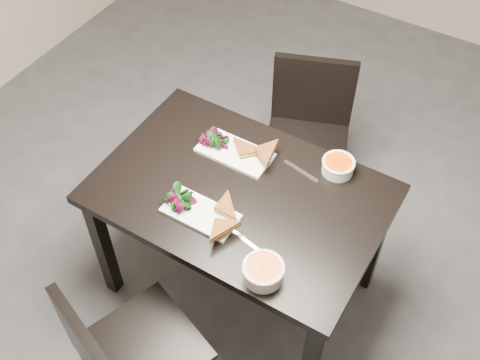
{
  "coord_description": "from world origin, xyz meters",
  "views": [
    {
      "loc": [
        0.5,
        -1.47,
        2.64
      ],
      "look_at": [
        -0.3,
        -0.13,
        0.82
      ],
      "focal_mm": 44.04,
      "sensor_mm": 36.0,
      "label": 1
    }
  ],
  "objects_px": {
    "chair_far": "(308,129)",
    "soup_bowl_far": "(338,165)",
    "plate_near": "(201,213)",
    "soup_bowl_near": "(263,271)",
    "table": "(240,206)",
    "chair_near": "(125,355)",
    "plate_far": "(235,153)"
  },
  "relations": [
    {
      "from": "chair_far",
      "to": "soup_bowl_far",
      "type": "xyz_separation_m",
      "value": [
        0.32,
        -0.42,
        0.3
      ]
    },
    {
      "from": "plate_near",
      "to": "soup_bowl_near",
      "type": "relative_size",
      "value": 1.93
    },
    {
      "from": "table",
      "to": "chair_far",
      "type": "xyz_separation_m",
      "value": [
        -0.02,
        0.73,
        -0.17
      ]
    },
    {
      "from": "soup_bowl_near",
      "to": "soup_bowl_far",
      "type": "height_order",
      "value": "soup_bowl_near"
    },
    {
      "from": "table",
      "to": "chair_near",
      "type": "bearing_deg",
      "value": -95.42
    },
    {
      "from": "plate_far",
      "to": "soup_bowl_far",
      "type": "height_order",
      "value": "soup_bowl_far"
    },
    {
      "from": "table",
      "to": "chair_near",
      "type": "height_order",
      "value": "chair_near"
    },
    {
      "from": "chair_near",
      "to": "chair_far",
      "type": "bearing_deg",
      "value": 108.26
    },
    {
      "from": "chair_far",
      "to": "plate_far",
      "type": "bearing_deg",
      "value": -121.18
    },
    {
      "from": "table",
      "to": "plate_near",
      "type": "relative_size",
      "value": 3.93
    },
    {
      "from": "table",
      "to": "soup_bowl_far",
      "type": "xyz_separation_m",
      "value": [
        0.3,
        0.31,
        0.13
      ]
    },
    {
      "from": "chair_near",
      "to": "chair_far",
      "type": "height_order",
      "value": "same"
    },
    {
      "from": "table",
      "to": "plate_near",
      "type": "bearing_deg",
      "value": -110.98
    },
    {
      "from": "chair_far",
      "to": "plate_far",
      "type": "distance_m",
      "value": 0.63
    },
    {
      "from": "plate_near",
      "to": "soup_bowl_far",
      "type": "xyz_separation_m",
      "value": [
        0.37,
        0.5,
        0.03
      ]
    },
    {
      "from": "chair_near",
      "to": "soup_bowl_near",
      "type": "distance_m",
      "value": 0.64
    },
    {
      "from": "table",
      "to": "soup_bowl_near",
      "type": "relative_size",
      "value": 7.57
    },
    {
      "from": "plate_near",
      "to": "table",
      "type": "bearing_deg",
      "value": 69.02
    },
    {
      "from": "table",
      "to": "chair_far",
      "type": "distance_m",
      "value": 0.75
    },
    {
      "from": "chair_near",
      "to": "plate_far",
      "type": "xyz_separation_m",
      "value": [
        -0.06,
        0.91,
        0.27
      ]
    },
    {
      "from": "soup_bowl_far",
      "to": "chair_near",
      "type": "bearing_deg",
      "value": -109.4
    },
    {
      "from": "plate_far",
      "to": "soup_bowl_far",
      "type": "distance_m",
      "value": 0.45
    },
    {
      "from": "plate_near",
      "to": "soup_bowl_near",
      "type": "distance_m",
      "value": 0.38
    },
    {
      "from": "soup_bowl_near",
      "to": "chair_far",
      "type": "bearing_deg",
      "value": 106.63
    },
    {
      "from": "soup_bowl_near",
      "to": "soup_bowl_far",
      "type": "relative_size",
      "value": 1.12
    },
    {
      "from": "soup_bowl_near",
      "to": "soup_bowl_far",
      "type": "xyz_separation_m",
      "value": [
        0.01,
        0.62,
        -0.0
      ]
    },
    {
      "from": "plate_far",
      "to": "table",
      "type": "bearing_deg",
      "value": -52.79
    },
    {
      "from": "plate_near",
      "to": "soup_bowl_far",
      "type": "relative_size",
      "value": 2.15
    },
    {
      "from": "plate_near",
      "to": "plate_far",
      "type": "height_order",
      "value": "plate_far"
    },
    {
      "from": "soup_bowl_near",
      "to": "plate_far",
      "type": "relative_size",
      "value": 0.48
    },
    {
      "from": "soup_bowl_far",
      "to": "chair_far",
      "type": "bearing_deg",
      "value": 127.54
    },
    {
      "from": "chair_far",
      "to": "plate_near",
      "type": "relative_size",
      "value": 2.78
    }
  ]
}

